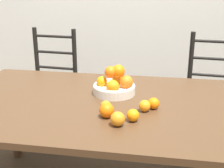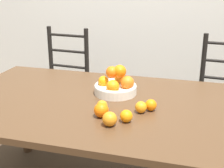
{
  "view_description": "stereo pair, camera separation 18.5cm",
  "coord_description": "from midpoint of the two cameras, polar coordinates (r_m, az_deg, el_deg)",
  "views": [
    {
      "loc": [
        0.4,
        -1.66,
        1.43
      ],
      "look_at": [
        0.1,
        0.07,
        0.82
      ],
      "focal_mm": 50.0,
      "sensor_mm": 36.0,
      "label": 1
    },
    {
      "loc": [
        0.58,
        -1.62,
        1.43
      ],
      "look_at": [
        0.1,
        0.07,
        0.82
      ],
      "focal_mm": 50.0,
      "sensor_mm": 36.0,
      "label": 2
    }
  ],
  "objects": [
    {
      "name": "orange_loose_2",
      "position": [
        1.58,
        0.49,
        -5.82
      ],
      "size": [
        0.06,
        0.06,
        0.06
      ],
      "color": "orange",
      "rests_on": "dining_table"
    },
    {
      "name": "orange_loose_5",
      "position": [
        1.7,
        -4.29,
        -4.12
      ],
      "size": [
        0.06,
        0.06,
        0.06
      ],
      "color": "orange",
      "rests_on": "dining_table"
    },
    {
      "name": "dining_table",
      "position": [
        1.88,
        -6.32,
        -5.51
      ],
      "size": [
        1.7,
        1.08,
        0.73
      ],
      "color": "#4C331E",
      "rests_on": "ground_plane"
    },
    {
      "name": "chair_right",
      "position": [
        2.71,
        15.89,
        -2.33
      ],
      "size": [
        0.45,
        0.43,
        0.99
      ],
      "rotation": [
        0.0,
        0.0,
        -0.07
      ],
      "color": "black",
      "rests_on": "ground_plane"
    },
    {
      "name": "orange_loose_1",
      "position": [
        1.53,
        -2.45,
        -6.48
      ],
      "size": [
        0.07,
        0.07,
        0.07
      ],
      "color": "orange",
      "rests_on": "dining_table"
    },
    {
      "name": "orange_loose_0",
      "position": [
        1.69,
        2.88,
        -4.08
      ],
      "size": [
        0.06,
        0.06,
        0.06
      ],
      "color": "orange",
      "rests_on": "dining_table"
    },
    {
      "name": "orange_loose_3",
      "position": [
        1.73,
        4.59,
        -3.61
      ],
      "size": [
        0.06,
        0.06,
        0.06
      ],
      "color": "orange",
      "rests_on": "dining_table"
    },
    {
      "name": "orange_loose_4",
      "position": [
        1.62,
        -4.25,
        -4.92
      ],
      "size": [
        0.08,
        0.08,
        0.08
      ],
      "color": "orange",
      "rests_on": "dining_table"
    },
    {
      "name": "chair_left",
      "position": [
        2.9,
        -12.95,
        -0.65
      ],
      "size": [
        0.45,
        0.43,
        0.99
      ],
      "rotation": [
        0.0,
        0.0,
        -0.08
      ],
      "color": "black",
      "rests_on": "ground_plane"
    },
    {
      "name": "fruit_bowl",
      "position": [
        1.94,
        -2.25,
        -0.27
      ],
      "size": [
        0.26,
        0.26,
        0.19
      ],
      "color": "silver",
      "rests_on": "dining_table"
    }
  ]
}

